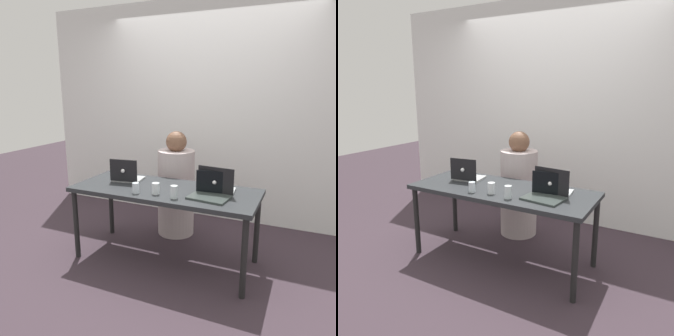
# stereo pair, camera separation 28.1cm
# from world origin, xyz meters

# --- Properties ---
(ground_plane) EXTENTS (12.00, 12.00, 0.00)m
(ground_plane) POSITION_xyz_m (0.00, 0.00, 0.00)
(ground_plane) COLOR #392C34
(back_wall) EXTENTS (4.50, 0.10, 2.67)m
(back_wall) POSITION_xyz_m (0.00, 1.30, 1.33)
(back_wall) COLOR silver
(back_wall) RESTS_ON ground
(desk) EXTENTS (1.72, 0.71, 0.72)m
(desk) POSITION_xyz_m (0.00, 0.00, 0.66)
(desk) COLOR #26292C
(desk) RESTS_ON ground
(person_at_center) EXTENTS (0.47, 0.47, 1.18)m
(person_at_center) POSITION_xyz_m (-0.14, 0.62, 0.52)
(person_at_center) COLOR #BCABAB
(person_at_center) RESTS_ON ground
(laptop_front_right) EXTENTS (0.36, 0.31, 0.24)m
(laptop_front_right) POSITION_xyz_m (0.46, -0.06, 0.78)
(laptop_front_right) COLOR #343D3A
(laptop_front_right) RESTS_ON desk
(laptop_back_left) EXTENTS (0.31, 0.29, 0.23)m
(laptop_back_left) POSITION_xyz_m (-0.45, 0.08, 0.78)
(laptop_back_left) COLOR #B3B7B8
(laptop_back_left) RESTS_ON desk
(laptop_back_right) EXTENTS (0.34, 0.26, 0.21)m
(laptop_back_right) POSITION_xyz_m (0.46, 0.08, 0.77)
(laptop_back_right) COLOR silver
(laptop_back_right) RESTS_ON desk
(water_glass_right) EXTENTS (0.06, 0.06, 0.11)m
(water_glass_right) POSITION_xyz_m (0.18, -0.22, 0.77)
(water_glass_right) COLOR silver
(water_glass_right) RESTS_ON desk
(water_glass_center) EXTENTS (0.07, 0.07, 0.10)m
(water_glass_center) POSITION_xyz_m (-0.01, -0.18, 0.77)
(water_glass_center) COLOR white
(water_glass_center) RESTS_ON desk
(water_glass_left) EXTENTS (0.06, 0.06, 0.09)m
(water_glass_left) POSITION_xyz_m (-0.18, -0.23, 0.77)
(water_glass_left) COLOR silver
(water_glass_left) RESTS_ON desk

